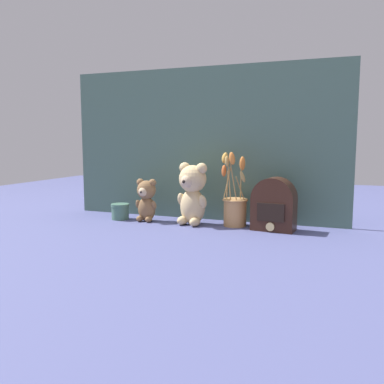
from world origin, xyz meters
The scene contains 7 objects.
ground_plane centered at (0.00, 0.00, 0.00)m, with size 4.00×4.00×0.00m, color #4C5184.
backdrop_wall centered at (0.00, 0.17, 0.35)m, with size 1.30×0.02×0.69m.
teddy_bear_large centered at (0.00, 0.02, 0.14)m, with size 0.15×0.14×0.27m.
teddy_bear_medium centered at (-0.22, 0.02, 0.10)m, with size 0.10×0.10×0.19m.
flower_vase centered at (0.18, 0.06, 0.09)m, with size 0.14×0.12×0.32m.
vintage_radio centered at (0.35, 0.03, 0.10)m, with size 0.18×0.11×0.22m.
decorative_tin_tall centered at (-0.35, 0.02, 0.04)m, with size 0.08×0.08×0.07m.
Camera 1 is at (0.60, -1.60, 0.36)m, focal length 38.00 mm.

